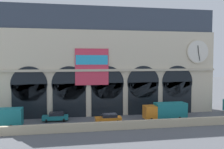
% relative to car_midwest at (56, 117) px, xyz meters
% --- Properties ---
extents(ground_plane, '(200.00, 200.00, 0.00)m').
position_rel_car_midwest_xyz_m(ground_plane, '(9.49, -2.55, -0.80)').
color(ground_plane, '#54565B').
extents(quay_parapet_wall, '(90.00, 0.70, 1.28)m').
position_rel_car_midwest_xyz_m(quay_parapet_wall, '(9.49, -7.11, -0.16)').
color(quay_parapet_wall, '#BCAD8C').
rests_on(quay_parapet_wall, ground).
extents(station_building, '(43.89, 5.06, 20.80)m').
position_rel_car_midwest_xyz_m(station_building, '(9.52, 4.78, 9.26)').
color(station_building, beige).
rests_on(station_building, ground).
extents(car_midwest, '(4.40, 2.22, 1.55)m').
position_rel_car_midwest_xyz_m(car_midwest, '(0.00, 0.00, 0.00)').
color(car_midwest, '#19727A').
rests_on(car_midwest, ground).
extents(car_center, '(4.40, 2.22, 1.55)m').
position_rel_car_midwest_xyz_m(car_center, '(8.82, -2.90, 0.00)').
color(car_center, orange).
rests_on(car_center, ground).
extents(box_truck_mideast, '(7.50, 2.91, 3.12)m').
position_rel_car_midwest_xyz_m(box_truck_mideast, '(18.94, -3.03, 0.90)').
color(box_truck_mideast, orange).
rests_on(box_truck_mideast, ground).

